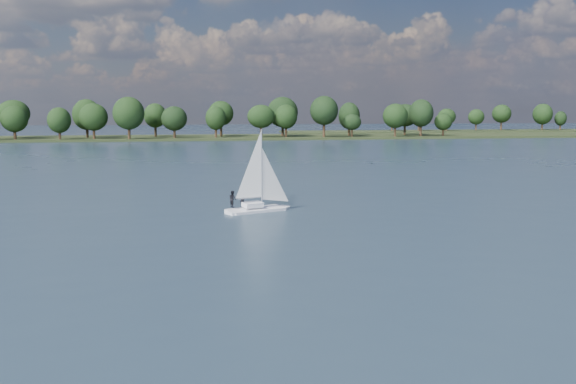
% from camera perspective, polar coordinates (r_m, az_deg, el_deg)
% --- Properties ---
extents(ground, '(700.00, 700.00, 0.00)m').
position_cam_1_polar(ground, '(123.63, -8.98, 2.52)').
color(ground, '#233342').
rests_on(ground, ground).
extents(far_shore, '(660.00, 40.00, 1.50)m').
position_cam_1_polar(far_shore, '(235.40, -10.08, 4.69)').
color(far_shore, black).
rests_on(far_shore, ground).
extents(far_shore_back, '(220.00, 30.00, 1.40)m').
position_cam_1_polar(far_shore_back, '(327.75, 19.05, 5.09)').
color(far_shore_back, black).
rests_on(far_shore_back, ground).
extents(sailboat, '(6.72, 4.16, 8.58)m').
position_cam_1_polar(sailboat, '(63.36, -2.89, 0.36)').
color(sailboat, white).
rests_on(sailboat, ground).
extents(treeline, '(563.33, 74.43, 18.26)m').
position_cam_1_polar(treeline, '(231.73, -9.59, 6.66)').
color(treeline, black).
rests_on(treeline, ground).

